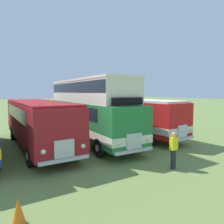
# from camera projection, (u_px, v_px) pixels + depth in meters

# --- Properties ---
(ground_plane) EXTENTS (200.00, 200.00, 0.00)m
(ground_plane) POSITION_uv_depth(u_px,v_px,m) (39.00, 147.00, 13.61)
(ground_plane) COLOR olive
(bus_third_in_row) EXTENTS (2.77, 10.43, 2.99)m
(bus_third_in_row) POSITION_uv_depth(u_px,v_px,m) (38.00, 120.00, 13.53)
(bus_third_in_row) COLOR maroon
(bus_third_in_row) RESTS_ON ground
(bus_fourth_in_row) EXTENTS (3.12, 11.36, 4.49)m
(bus_fourth_in_row) POSITION_uv_depth(u_px,v_px,m) (89.00, 107.00, 15.40)
(bus_fourth_in_row) COLOR #237538
(bus_fourth_in_row) RESTS_ON ground
(bus_fifth_in_row) EXTENTS (3.16, 10.85, 2.99)m
(bus_fifth_in_row) POSITION_uv_depth(u_px,v_px,m) (127.00, 114.00, 17.53)
(bus_fifth_in_row) COLOR red
(bus_fifth_in_row) RESTS_ON ground
(cone_near_end) EXTENTS (0.36, 0.36, 0.73)m
(cone_near_end) POSITION_uv_depth(u_px,v_px,m) (18.00, 211.00, 5.70)
(cone_near_end) COLOR orange
(cone_near_end) RESTS_ON ground
(marshal_person) EXTENTS (0.36, 0.24, 1.73)m
(marshal_person) POSITION_uv_depth(u_px,v_px,m) (174.00, 150.00, 9.75)
(marshal_person) COLOR #23232D
(marshal_person) RESTS_ON ground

